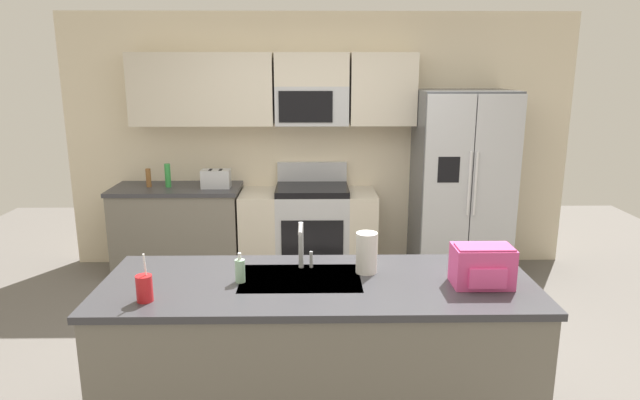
{
  "coord_description": "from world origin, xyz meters",
  "views": [
    {
      "loc": [
        -0.08,
        -3.61,
        2.07
      ],
      "look_at": [
        -0.01,
        0.6,
        1.05
      ],
      "focal_mm": 31.06,
      "sensor_mm": 36.0,
      "label": 1
    }
  ],
  "objects_px": {
    "refrigerator": "(461,185)",
    "soap_dispenser": "(240,270)",
    "bottle_green": "(168,175)",
    "sink_faucet": "(302,242)",
    "range_oven": "(309,230)",
    "paper_towel_roll": "(367,253)",
    "drink_cup_red": "(144,288)",
    "pepper_mill": "(148,178)",
    "toaster": "(216,179)",
    "backpack": "(482,265)"
  },
  "relations": [
    {
      "from": "soap_dispenser",
      "to": "paper_towel_roll",
      "type": "relative_size",
      "value": 0.71
    },
    {
      "from": "pepper_mill",
      "to": "sink_faucet",
      "type": "distance_m",
      "value": 2.8
    },
    {
      "from": "toaster",
      "to": "soap_dispenser",
      "type": "xyz_separation_m",
      "value": [
        0.54,
        -2.46,
        -0.02
      ]
    },
    {
      "from": "toaster",
      "to": "paper_towel_roll",
      "type": "relative_size",
      "value": 1.17
    },
    {
      "from": "refrigerator",
      "to": "toaster",
      "type": "relative_size",
      "value": 6.61
    },
    {
      "from": "bottle_green",
      "to": "soap_dispenser",
      "type": "distance_m",
      "value": 2.71
    },
    {
      "from": "range_oven",
      "to": "pepper_mill",
      "type": "distance_m",
      "value": 1.68
    },
    {
      "from": "refrigerator",
      "to": "sink_faucet",
      "type": "distance_m",
      "value": 2.73
    },
    {
      "from": "range_oven",
      "to": "sink_faucet",
      "type": "height_order",
      "value": "sink_faucet"
    },
    {
      "from": "toaster",
      "to": "bottle_green",
      "type": "relative_size",
      "value": 1.2
    },
    {
      "from": "drink_cup_red",
      "to": "range_oven",
      "type": "bearing_deg",
      "value": 73.47
    },
    {
      "from": "sink_faucet",
      "to": "refrigerator",
      "type": "bearing_deg",
      "value": 55.59
    },
    {
      "from": "bottle_green",
      "to": "sink_faucet",
      "type": "height_order",
      "value": "sink_faucet"
    },
    {
      "from": "range_oven",
      "to": "paper_towel_roll",
      "type": "xyz_separation_m",
      "value": [
        0.35,
        -2.38,
        0.58
      ]
    },
    {
      "from": "drink_cup_red",
      "to": "soap_dispenser",
      "type": "height_order",
      "value": "drink_cup_red"
    },
    {
      "from": "sink_faucet",
      "to": "paper_towel_roll",
      "type": "xyz_separation_m",
      "value": [
        0.38,
        -0.06,
        -0.05
      ]
    },
    {
      "from": "range_oven",
      "to": "drink_cup_red",
      "type": "xyz_separation_m",
      "value": [
        -0.82,
        -2.77,
        0.53
      ]
    },
    {
      "from": "range_oven",
      "to": "bottle_green",
      "type": "relative_size",
      "value": 5.85
    },
    {
      "from": "soap_dispenser",
      "to": "refrigerator",
      "type": "bearing_deg",
      "value": 52.41
    },
    {
      "from": "refrigerator",
      "to": "soap_dispenser",
      "type": "xyz_separation_m",
      "value": [
        -1.88,
        -2.45,
        0.04
      ]
    },
    {
      "from": "paper_towel_roll",
      "to": "sink_faucet",
      "type": "bearing_deg",
      "value": 171.32
    },
    {
      "from": "range_oven",
      "to": "soap_dispenser",
      "type": "height_order",
      "value": "range_oven"
    },
    {
      "from": "refrigerator",
      "to": "pepper_mill",
      "type": "relative_size",
      "value": 10.02
    },
    {
      "from": "toaster",
      "to": "backpack",
      "type": "xyz_separation_m",
      "value": [
        1.87,
        -2.53,
        0.03
      ]
    },
    {
      "from": "sink_faucet",
      "to": "soap_dispenser",
      "type": "distance_m",
      "value": 0.41
    },
    {
      "from": "toaster",
      "to": "refrigerator",
      "type": "bearing_deg",
      "value": -0.46
    },
    {
      "from": "toaster",
      "to": "soap_dispenser",
      "type": "height_order",
      "value": "toaster"
    },
    {
      "from": "soap_dispenser",
      "to": "backpack",
      "type": "relative_size",
      "value": 0.53
    },
    {
      "from": "backpack",
      "to": "soap_dispenser",
      "type": "bearing_deg",
      "value": 177.02
    },
    {
      "from": "pepper_mill",
      "to": "bottle_green",
      "type": "height_order",
      "value": "bottle_green"
    },
    {
      "from": "toaster",
      "to": "soap_dispenser",
      "type": "distance_m",
      "value": 2.52
    },
    {
      "from": "bottle_green",
      "to": "drink_cup_red",
      "type": "bearing_deg",
      "value": -78.27
    },
    {
      "from": "soap_dispenser",
      "to": "backpack",
      "type": "xyz_separation_m",
      "value": [
        1.33,
        -0.07,
        0.05
      ]
    },
    {
      "from": "range_oven",
      "to": "soap_dispenser",
      "type": "bearing_deg",
      "value": -98.28
    },
    {
      "from": "drink_cup_red",
      "to": "toaster",
      "type": "bearing_deg",
      "value": 91.89
    },
    {
      "from": "backpack",
      "to": "pepper_mill",
      "type": "bearing_deg",
      "value": 134.63
    },
    {
      "from": "pepper_mill",
      "to": "refrigerator",
      "type": "bearing_deg",
      "value": -1.28
    },
    {
      "from": "pepper_mill",
      "to": "sink_faucet",
      "type": "bearing_deg",
      "value": -56.04
    },
    {
      "from": "drink_cup_red",
      "to": "pepper_mill",
      "type": "bearing_deg",
      "value": 105.49
    },
    {
      "from": "pepper_mill",
      "to": "paper_towel_roll",
      "type": "xyz_separation_m",
      "value": [
        1.94,
        -2.38,
        0.03
      ]
    },
    {
      "from": "drink_cup_red",
      "to": "paper_towel_roll",
      "type": "bearing_deg",
      "value": 18.37
    },
    {
      "from": "sink_faucet",
      "to": "soap_dispenser",
      "type": "bearing_deg",
      "value": -150.24
    },
    {
      "from": "range_oven",
      "to": "bottle_green",
      "type": "bearing_deg",
      "value": -179.73
    },
    {
      "from": "range_oven",
      "to": "soap_dispenser",
      "type": "xyz_separation_m",
      "value": [
        -0.37,
        -2.52,
        0.53
      ]
    },
    {
      "from": "bottle_green",
      "to": "paper_towel_roll",
      "type": "xyz_separation_m",
      "value": [
        1.75,
        -2.37,
        0.0
      ]
    },
    {
      "from": "refrigerator",
      "to": "toaster",
      "type": "xyz_separation_m",
      "value": [
        -2.43,
        0.02,
        0.07
      ]
    },
    {
      "from": "pepper_mill",
      "to": "drink_cup_red",
      "type": "relative_size",
      "value": 0.71
    },
    {
      "from": "toaster",
      "to": "sink_faucet",
      "type": "distance_m",
      "value": 2.44
    },
    {
      "from": "sink_faucet",
      "to": "backpack",
      "type": "height_order",
      "value": "sink_faucet"
    },
    {
      "from": "drink_cup_red",
      "to": "soap_dispenser",
      "type": "distance_m",
      "value": 0.52
    }
  ]
}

